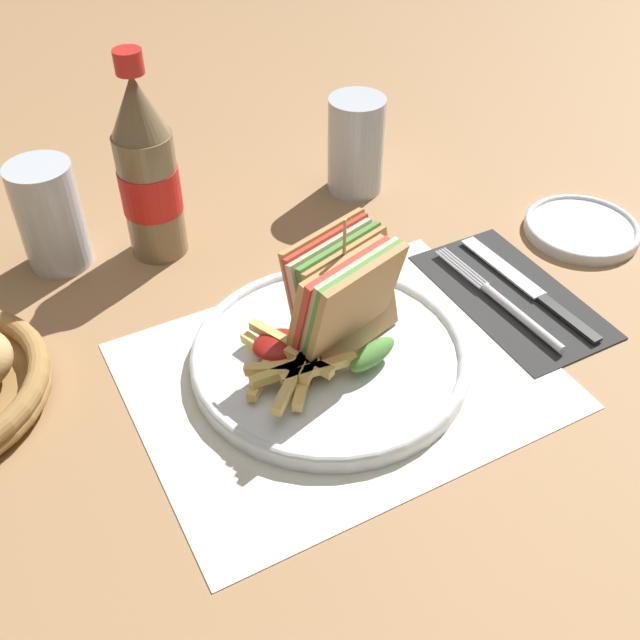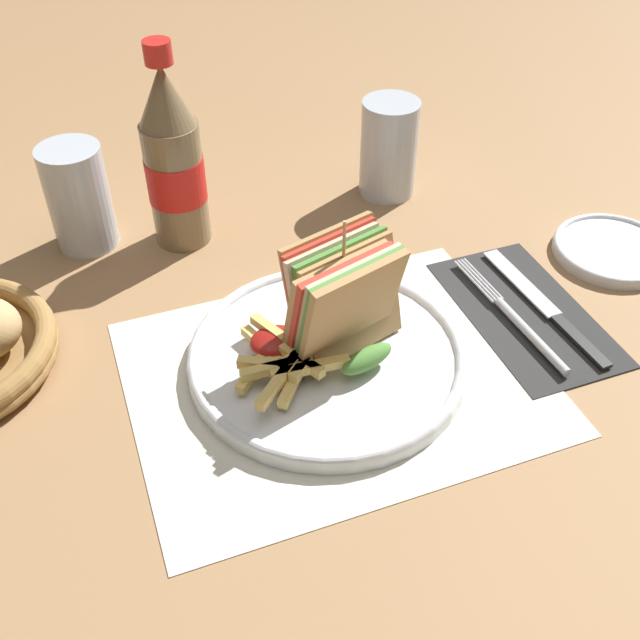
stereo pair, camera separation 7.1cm
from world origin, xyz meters
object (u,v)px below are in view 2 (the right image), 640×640
Objects in this scene: club_sandwich at (344,301)px; side_saucer at (613,249)px; plate_main at (327,356)px; fork at (519,323)px; coke_bottle_near at (174,162)px; glass_far at (80,204)px; knife at (545,306)px; glass_near at (388,154)px.

side_saucer is (0.35, 0.04, -0.06)m from club_sandwich.
side_saucer is at bearing 8.06° from plate_main.
side_saucer is (0.17, 0.07, -0.00)m from fork.
club_sandwich is at bearing -172.71° from side_saucer.
glass_far is (-0.11, 0.03, -0.05)m from coke_bottle_near.
coke_bottle_near reaches higher than knife.
club_sandwich is at bearing 168.10° from fork.
coke_bottle_near is at bearing 111.95° from club_sandwich.
club_sandwich is at bearing 21.60° from plate_main.
knife is 1.67× the size of glass_near.
side_saucer is at bearing 7.29° from club_sandwich.
club_sandwich reaches higher than glass_far.
knife is 1.67× the size of glass_far.
plate_main is 0.24m from knife.
glass_far is at bearing 157.13° from side_saucer.
club_sandwich is 0.19m from fork.
side_saucer reaches higher than knife.
glass_far reaches higher than knife.
plate_main is at bearing -171.94° from side_saucer.
knife is at bearing -1.23° from plate_main.
club_sandwich is at bearing -53.50° from glass_far.
glass_near is (0.18, 0.27, 0.04)m from plate_main.
glass_far is at bearing 138.64° from fork.
coke_bottle_near is 0.50m from side_saucer.
glass_near reaches higher than plate_main.
plate_main reaches higher than knife.
fork is at bearing -161.50° from knife.
coke_bottle_near is 1.92× the size of glass_far.
glass_near is 0.37m from glass_far.
glass_far is 0.60m from side_saucer.
glass_near is at bearing 57.74° from club_sandwich.
fork is 0.29m from glass_near.
coke_bottle_near is (-0.08, 0.26, 0.09)m from plate_main.
knife is at bearing -39.11° from coke_bottle_near.
coke_bottle_near is at bearing 155.51° from side_saucer.
club_sandwich reaches higher than fork.
glass_far is (-0.21, 0.28, -0.02)m from club_sandwich.
glass_far reaches higher than fork.
coke_bottle_near is 1.92× the size of glass_near.
club_sandwich is 0.27m from coke_bottle_near.
club_sandwich reaches higher than glass_near.
coke_bottle_near is at bearing -177.76° from glass_near.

